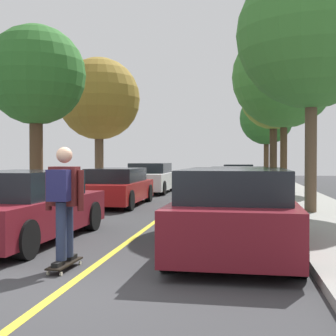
% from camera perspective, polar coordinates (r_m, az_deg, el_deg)
% --- Properties ---
extents(ground, '(80.00, 80.00, 0.00)m').
position_cam_1_polar(ground, '(6.21, -11.86, -13.76)').
color(ground, '#353538').
extents(center_line, '(0.12, 39.20, 0.01)m').
position_cam_1_polar(center_line, '(9.97, -3.62, -8.05)').
color(center_line, gold).
rests_on(center_line, ground).
extents(parked_car_left_nearest, '(2.09, 4.51, 1.36)m').
position_cam_1_polar(parked_car_left_nearest, '(9.44, -17.56, -4.60)').
color(parked_car_left_nearest, maroon).
rests_on(parked_car_left_nearest, ground).
extents(parked_car_left_near, '(1.88, 4.56, 1.27)m').
position_cam_1_polar(parked_car_left_near, '(16.00, -6.33, -2.33)').
color(parked_car_left_near, maroon).
rests_on(parked_car_left_near, ground).
extents(parked_car_left_far, '(1.98, 4.18, 1.39)m').
position_cam_1_polar(parked_car_left_far, '(21.80, -2.22, -1.27)').
color(parked_car_left_far, white).
rests_on(parked_car_left_far, ground).
extents(parked_car_right_nearest, '(2.07, 4.38, 1.43)m').
position_cam_1_polar(parked_car_right_nearest, '(7.93, 8.30, -5.24)').
color(parked_car_right_nearest, maroon).
rests_on(parked_car_right_nearest, ground).
extents(parked_car_right_near, '(1.99, 4.54, 1.35)m').
position_cam_1_polar(parked_car_right_near, '(14.09, 8.55, -2.64)').
color(parked_car_right_near, '#196066').
rests_on(parked_car_right_near, ground).
extents(parked_car_right_far, '(2.08, 4.39, 1.24)m').
position_cam_1_polar(parked_car_right_far, '(21.13, 8.65, -1.52)').
color(parked_car_right_far, '#BCAD89').
rests_on(parked_car_right_far, ground).
extents(parked_car_right_farthest, '(1.95, 4.68, 1.28)m').
position_cam_1_polar(parked_car_right_farthest, '(27.06, 8.69, -0.90)').
color(parked_car_right_farthest, white).
rests_on(parked_car_right_farthest, ground).
extents(street_tree_left_nearest, '(3.03, 3.03, 5.53)m').
position_cam_1_polar(street_tree_left_nearest, '(14.96, -15.92, 10.77)').
color(street_tree_left_nearest, '#4C3823').
rests_on(street_tree_left_nearest, sidewalk_left).
extents(street_tree_left_near, '(3.61, 3.61, 5.91)m').
position_cam_1_polar(street_tree_left_near, '(20.90, -8.47, 8.34)').
color(street_tree_left_near, brown).
rests_on(street_tree_left_near, sidewalk_left).
extents(street_tree_right_nearest, '(4.08, 4.08, 6.91)m').
position_cam_1_polar(street_tree_right_nearest, '(13.72, 17.20, 15.44)').
color(street_tree_right_nearest, brown).
rests_on(street_tree_right_nearest, sidewalk_right).
extents(street_tree_right_near, '(4.59, 4.59, 7.42)m').
position_cam_1_polar(street_tree_right_near, '(21.59, 14.05, 10.85)').
color(street_tree_right_near, '#4C3823').
rests_on(street_tree_right_near, sidewalk_right).
extents(street_tree_right_far, '(3.87, 3.87, 7.06)m').
position_cam_1_polar(street_tree_right_far, '(28.04, 12.83, 8.53)').
color(street_tree_right_far, '#3D2D1E').
rests_on(street_tree_right_far, sidewalk_right).
extents(street_tree_right_farthest, '(3.93, 3.93, 6.45)m').
position_cam_1_polar(street_tree_right_farthest, '(35.29, 11.99, 5.99)').
color(street_tree_right_farthest, '#4C3823').
rests_on(street_tree_right_farthest, sidewalk_right).
extents(skateboard, '(0.25, 0.85, 0.10)m').
position_cam_1_polar(skateboard, '(6.96, -12.55, -11.39)').
color(skateboard, black).
rests_on(skateboard, ground).
extents(skateboarder, '(0.58, 0.70, 1.66)m').
position_cam_1_polar(skateboarder, '(6.79, -12.71, -3.53)').
color(skateboarder, black).
rests_on(skateboarder, skateboard).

